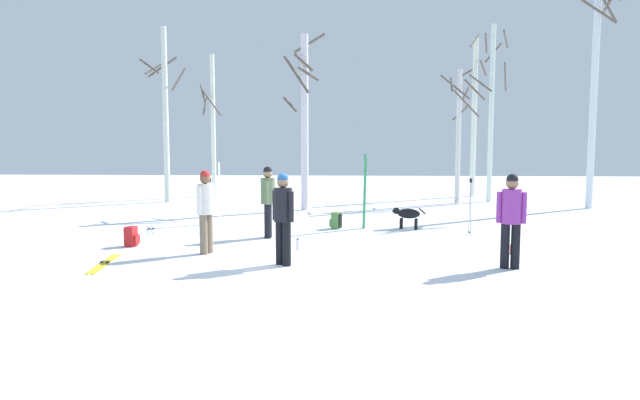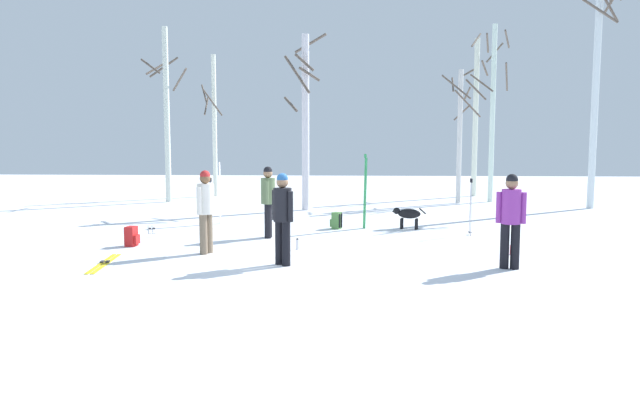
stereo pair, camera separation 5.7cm
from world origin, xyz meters
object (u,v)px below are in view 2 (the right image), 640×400
object	(u,v)px
ski_pair_lying_0	(152,229)
backpack_1	(132,237)
person_0	(206,206)
ski_pair_lying_1	(104,263)
person_2	(511,215)
birch_tree_1	(214,124)
birch_tree_2	(305,118)
water_bottle_0	(297,244)
backpack_0	(336,221)
birch_tree_3	(460,133)
birch_tree_0	(166,111)
birch_tree_6	(596,87)
ski_poles_0	(471,205)
ski_poles_1	(211,203)
person_1	(268,197)
dog	(408,214)
birch_tree_5	(492,109)
person_3	(283,213)
birch_tree_4	(476,114)
ski_pair_planted_1	(365,192)
water_bottle_1	(511,250)
ski_pair_planted_0	(220,193)

from	to	relation	value
ski_pair_lying_0	backpack_1	world-z (taller)	backpack_1
person_0	ski_pair_lying_1	world-z (taller)	person_0
person_0	person_2	world-z (taller)	same
birch_tree_1	birch_tree_2	world-z (taller)	birch_tree_1
water_bottle_0	backpack_0	bearing A→B (deg)	76.53
birch_tree_3	birch_tree_0	bearing A→B (deg)	-179.19
birch_tree_0	birch_tree_3	bearing A→B (deg)	0.81
birch_tree_6	backpack_1	bearing A→B (deg)	-148.08
ski_poles_0	ski_poles_1	xyz separation A→B (m)	(-6.53, 0.10, -0.01)
person_1	birch_tree_6	distance (m)	12.86
ski_poles_0	backpack_0	xyz separation A→B (m)	(-3.34, 0.89, -0.54)
birch_tree_2	dog	bearing A→B (deg)	-53.81
backpack_1	birch_tree_5	world-z (taller)	birch_tree_5
person_2	ski_poles_1	size ratio (longest dim) A/B	1.23
person_2	person_3	distance (m)	4.13
birch_tree_4	birch_tree_5	distance (m)	2.43
person_2	birch_tree_4	world-z (taller)	birch_tree_4
ski_pair_planted_1	ski_pair_lying_0	bearing A→B (deg)	-175.15
person_2	backpack_1	distance (m)	7.95
dog	backpack_1	size ratio (longest dim) A/B	2.00
ski_pair_lying_1	water_bottle_1	world-z (taller)	water_bottle_1
ski_pair_lying_1	backpack_1	size ratio (longest dim) A/B	4.06
birch_tree_0	birch_tree_2	xyz separation A→B (m)	(5.59, -2.45, -0.38)
birch_tree_1	birch_tree_3	size ratio (longest dim) A/B	1.20
backpack_1	ski_pair_lying_0	bearing A→B (deg)	100.21
backpack_1	birch_tree_0	distance (m)	10.44
birch_tree_5	person_0	bearing A→B (deg)	-126.89
person_2	ski_poles_1	bearing A→B (deg)	148.74
person_3	ski_pair_planted_0	bearing A→B (deg)	114.50
ski_pair_planted_0	backpack_1	size ratio (longest dim) A/B	3.97
backpack_1	person_0	bearing A→B (deg)	-21.59
birch_tree_5	ski_pair_lying_0	bearing A→B (deg)	-143.37
birch_tree_0	birch_tree_4	world-z (taller)	birch_tree_4
ski_pair_planted_1	birch_tree_0	xyz separation A→B (m)	(-7.55, 6.68, 2.52)
water_bottle_1	birch_tree_5	xyz separation A→B (m)	(2.11, 10.85, 3.52)
dog	backpack_1	world-z (taller)	dog
water_bottle_1	water_bottle_0	bearing A→B (deg)	176.51
ski_pair_planted_0	ski_pair_lying_0	distance (m)	2.14
backpack_1	water_bottle_1	distance (m)	8.13
person_2	ski_pair_lying_1	world-z (taller)	person_2
person_3	birch_tree_2	world-z (taller)	birch_tree_2
birch_tree_4	person_1	bearing A→B (deg)	-122.26
backpack_1	birch_tree_3	size ratio (longest dim) A/B	0.09
person_3	ski_poles_0	bearing A→B (deg)	41.89
person_0	birch_tree_5	xyz separation A→B (m)	(8.35, 11.13, 2.64)
dog	ski_pair_planted_1	distance (m)	1.28
backpack_1	ski_pair_planted_1	bearing A→B (deg)	29.54
dog	water_bottle_0	bearing A→B (deg)	-129.84
backpack_0	water_bottle_0	size ratio (longest dim) A/B	1.82
ski_poles_0	birch_tree_1	bearing A→B (deg)	131.24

